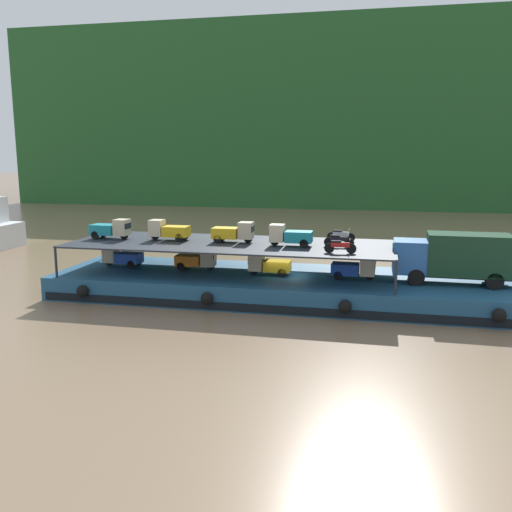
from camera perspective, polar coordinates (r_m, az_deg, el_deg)
name	(u,v)px	position (r m, az deg, el deg)	size (l,w,h in m)	color
ground_plane	(287,297)	(37.15, 3.12, -4.23)	(400.00, 400.00, 0.00)	#7F664C
hillside_far_bank	(353,106)	(111.92, 9.86, 14.75)	(121.31, 37.41, 31.99)	#235628
cargo_barge	(287,287)	(36.93, 3.13, -3.11)	(30.59, 9.02, 1.50)	navy
covered_lorry	(454,257)	(36.13, 19.48, -0.05)	(7.88, 2.38, 3.10)	#285BA3
cargo_rack	(231,244)	(37.22, -2.60, 1.22)	(21.39, 7.61, 2.00)	#232833
mini_truck_lower_stern	(122,257)	(40.60, -13.46, -0.07)	(2.78, 1.27, 1.38)	#1E47B7
mini_truck_lower_aft	(197,260)	(38.64, -6.05, -0.36)	(2.79, 1.28, 1.38)	orange
mini_truck_lower_mid	(269,265)	(36.73, 1.32, -0.87)	(2.74, 1.20, 1.38)	gold
mini_truck_lower_fore	(354,268)	(36.09, 9.93, -1.23)	(2.78, 1.27, 1.38)	#1E47B7
mini_truck_upper_stern	(111,229)	(40.26, -14.49, 2.69)	(2.80, 1.30, 1.38)	teal
mini_truck_upper_mid	(168,230)	(38.77, -8.87, 2.60)	(2.74, 1.21, 1.38)	gold
mini_truck_upper_fore	(234,232)	(37.38, -2.28, 2.43)	(2.75, 1.21, 1.38)	gold
mini_truck_upper_bow	(290,236)	(35.91, 3.47, 2.09)	(2.75, 1.22, 1.38)	teal
motorcycle_upper_port	(340,246)	(33.70, 8.52, 0.99)	(1.90, 0.55, 0.87)	black
motorcycle_upper_centre	(339,240)	(35.97, 8.38, 1.59)	(1.90, 0.55, 0.87)	black
motorcycle_upper_stbd	(341,235)	(38.22, 8.59, 2.11)	(1.90, 0.55, 0.87)	black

